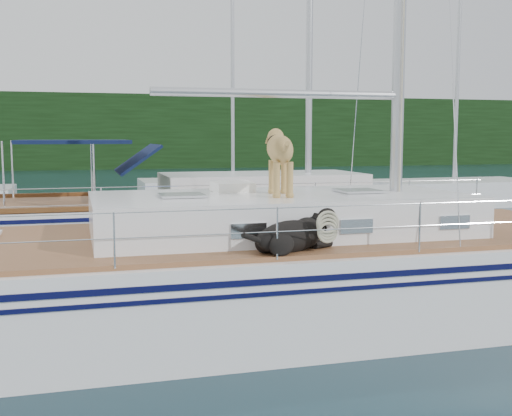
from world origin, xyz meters
name	(u,v)px	position (x,y,z in m)	size (l,w,h in m)	color
ground	(226,323)	(0.00, 0.00, 0.00)	(120.00, 120.00, 0.00)	black
tree_line	(100,132)	(0.00, 45.00, 3.00)	(90.00, 3.00, 6.00)	black
shore_bank	(100,161)	(0.00, 46.20, 0.60)	(92.00, 1.00, 1.20)	#595147
main_sailboat	(232,276)	(0.10, -0.01, 0.68)	(12.00, 3.82, 14.01)	white
neighbor_sailboat	(219,219)	(1.31, 6.42, 0.63)	(11.00, 3.50, 13.30)	white
bg_boat_center	(233,191)	(4.00, 16.00, 0.45)	(7.20, 3.00, 11.65)	white
bg_boat_east	(454,193)	(12.00, 13.00, 0.46)	(6.40, 3.00, 11.65)	white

